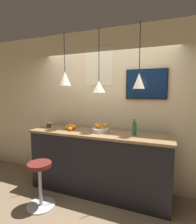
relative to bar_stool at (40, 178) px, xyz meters
The scene contains 13 objects.
ground_plane 0.82m from the bar_stool, ahead, with size 14.00×14.00×0.00m, color #756047.
back_wall 1.63m from the bar_stool, 57.93° to the left, with size 8.00×0.06×2.90m.
service_counter 0.97m from the bar_stool, 44.63° to the left, with size 2.43×0.62×1.08m.
bar_stool is the anchor object (origin of this frame).
fruit_bowl 1.22m from the bar_stool, 45.26° to the left, with size 0.29×0.29×0.15m.
orange_pile 1.00m from the bar_stool, 80.08° to the left, with size 0.20×0.29×0.09m.
juice_bottle 1.65m from the bar_stool, 28.91° to the left, with size 0.07×0.07×0.26m.
spread_jar 1.04m from the bar_stool, 116.13° to the left, with size 0.08×0.08×0.10m.
pendant_lamp_left 1.71m from the bar_stool, 87.67° to the left, with size 0.21×0.21×0.93m.
pendant_lamp_middle 1.72m from the bar_stool, 46.35° to the left, with size 0.21×0.21×1.05m.
pendant_lamp_right 2.13m from the bar_stool, 28.17° to the left, with size 0.18×0.18×0.99m.
mounted_tv 2.28m from the bar_stool, 36.31° to the left, with size 0.68×0.04×0.50m.
wall_poster 2.15m from the bar_stool, 62.53° to the left, with size 0.55×0.01×0.70m.
Camera 1 is at (1.07, -2.08, 1.78)m, focal length 28.00 mm.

